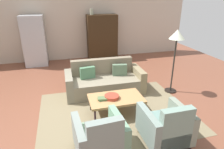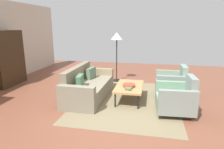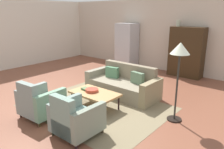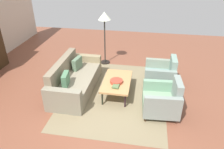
# 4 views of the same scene
# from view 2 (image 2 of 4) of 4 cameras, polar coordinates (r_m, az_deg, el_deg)

# --- Properties ---
(ground_plane) EXTENTS (11.79, 11.79, 0.00)m
(ground_plane) POSITION_cam_2_polar(r_m,az_deg,el_deg) (4.84, 1.16, -9.68)
(ground_plane) COLOR brown
(area_rug) EXTENTS (3.40, 2.60, 0.01)m
(area_rug) POSITION_cam_2_polar(r_m,az_deg,el_deg) (5.33, 4.46, -7.35)
(area_rug) COLOR #7D6F52
(area_rug) RESTS_ON ground
(couch) EXTENTS (2.11, 0.92, 0.86)m
(couch) POSITION_cam_2_polar(r_m,az_deg,el_deg) (5.48, -7.37, -3.67)
(couch) COLOR gray
(couch) RESTS_ON ground
(coffee_table) EXTENTS (1.20, 0.70, 0.41)m
(coffee_table) POSITION_cam_2_polar(r_m,az_deg,el_deg) (5.20, 5.08, -3.63)
(coffee_table) COLOR black
(coffee_table) RESTS_ON ground
(armchair_left) EXTENTS (0.85, 0.85, 0.88)m
(armchair_left) POSITION_cam_2_polar(r_m,az_deg,el_deg) (4.66, 18.68, -6.84)
(armchair_left) COLOR #382618
(armchair_left) RESTS_ON ground
(armchair_right) EXTENTS (0.80, 0.80, 0.88)m
(armchair_right) POSITION_cam_2_polar(r_m,az_deg,el_deg) (5.79, 17.34, -2.66)
(armchair_right) COLOR #372D14
(armchair_right) RESTS_ON ground
(fruit_bowl) EXTENTS (0.32, 0.32, 0.07)m
(fruit_bowl) POSITION_cam_2_polar(r_m,az_deg,el_deg) (5.09, 4.97, -3.21)
(fruit_bowl) COLOR #A83B2A
(fruit_bowl) RESTS_ON coffee_table
(book_stack) EXTENTS (0.27, 0.19, 0.05)m
(book_stack) POSITION_cam_2_polar(r_m,az_deg,el_deg) (4.91, 4.92, -3.98)
(book_stack) COLOR #507047
(book_stack) RESTS_ON coffee_table
(cabinet) EXTENTS (1.20, 0.51, 1.80)m
(cabinet) POSITION_cam_2_polar(r_m,az_deg,el_deg) (7.33, -28.48, 4.17)
(cabinet) COLOR #332312
(cabinet) RESTS_ON ground
(floor_lamp) EXTENTS (0.40, 0.40, 1.72)m
(floor_lamp) POSITION_cam_2_polar(r_m,az_deg,el_deg) (6.85, 1.40, 9.87)
(floor_lamp) COLOR black
(floor_lamp) RESTS_ON ground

